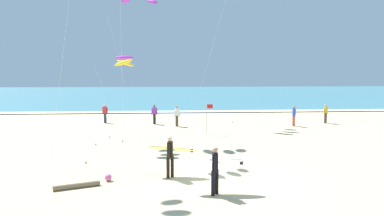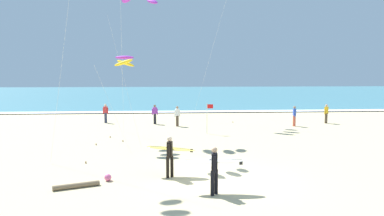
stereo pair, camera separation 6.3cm
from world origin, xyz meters
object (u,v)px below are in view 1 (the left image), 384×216
Objects in this scene: bystander_red_top at (105,113)px; driftwood_log at (77,186)px; lifeguard_flag at (208,115)px; bystander_white_top at (177,116)px; beach_ball at (108,178)px; surfer_lead at (171,151)px; bystander_blue_top at (294,116)px; bystander_purple_top at (154,114)px; bystander_yellow_top at (326,113)px; kite_arc_violet_near at (124,61)px; surfer_trailing at (215,164)px.

bystander_red_top is 0.95× the size of driftwood_log.
lifeguard_flag reaches higher than driftwood_log.
bystander_white_top is 5.68× the size of beach_ball.
surfer_lead reaches higher than bystander_red_top.
driftwood_log is (-13.30, -14.06, -0.72)m from bystander_blue_top.
lifeguard_flag is 7.50× the size of beach_ball.
bystander_purple_top is at bearing 170.28° from bystander_blue_top.
bystander_yellow_top is 1.00× the size of bystander_blue_top.
bystander_yellow_top is 1.00× the size of bystander_white_top.
lifeguard_flag is at bearing -157.70° from bystander_yellow_top.
bystander_red_top reaches higher than driftwood_log.
kite_arc_violet_near is 2.47× the size of lifeguard_flag.
kite_arc_violet_near is 3.27× the size of bystander_red_top.
bystander_yellow_top reaches higher than beach_ball.
driftwood_log is (1.81, -16.87, -0.72)m from bystander_red_top.
kite_arc_violet_near is at bearing -99.76° from bystander_purple_top.
kite_arc_violet_near is 9.21m from driftwood_log.
surfer_lead is at bearing -132.56° from bystander_yellow_top.
surfer_lead is 10.27m from lifeguard_flag.
bystander_white_top is at bearing 87.28° from surfer_lead.
driftwood_log is at bearing -105.75° from bystander_white_top.
bystander_purple_top is (-1.80, 1.33, 0.00)m from bystander_white_top.
bystander_blue_top is (9.18, -0.55, 0.00)m from bystander_white_top.
kite_arc_violet_near reaches higher than bystander_purple_top.
bystander_red_top is 5.68× the size of beach_ball.
beach_ball is at bearing -94.91° from bystander_purple_top.
bystander_white_top is at bearing -176.29° from bystander_yellow_top.
surfer_lead is 3.82m from driftwood_log.
lifeguard_flag is (1.12, 12.05, 0.22)m from surfer_trailing.
bystander_purple_top is at bearing 143.62° from bystander_white_top.
kite_arc_violet_near reaches higher than surfer_trailing.
lifeguard_flag reaches higher than surfer_lead.
surfer_trailing is 19.94m from bystander_yellow_top.
bystander_red_top is at bearing 111.03° from surfer_trailing.
kite_arc_violet_near is 7.17m from lifeguard_flag.
bystander_blue_top is at bearing 26.76° from kite_arc_violet_near.
surfer_trailing is at bearing -95.33° from lifeguard_flag.
surfer_trailing is 0.45× the size of kite_arc_violet_near.
surfer_lead is at bearing 19.69° from driftwood_log.
surfer_trailing is 4.42m from beach_ball.
kite_arc_violet_near is 17.80m from bystander_yellow_top.
lifeguard_flag is (-10.36, -4.25, 0.45)m from bystander_yellow_top.
bystander_blue_top is at bearing 60.98° from surfer_trailing.
kite_arc_violet_near is at bearing 115.17° from surfer_trailing.
lifeguard_flag is (7.95, -5.71, 0.45)m from bystander_red_top.
kite_arc_violet_near is 3.27× the size of bystander_blue_top.
bystander_purple_top is 16.12m from driftwood_log.
bystander_blue_top is (-3.20, -1.36, 0.00)m from bystander_yellow_top.
bystander_red_top is (-2.74, 9.06, -4.07)m from kite_arc_violet_near.
kite_arc_violet_near is 3.27× the size of bystander_purple_top.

